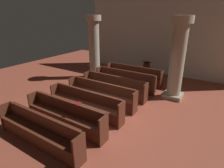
# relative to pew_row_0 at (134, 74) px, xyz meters

# --- Properties ---
(ground_plane) EXTENTS (19.20, 19.20, 0.00)m
(ground_plane) POSITION_rel_pew_row_0_xyz_m (0.64, -3.61, -0.48)
(ground_plane) COLOR #9E4733
(back_wall) EXTENTS (10.00, 0.16, 4.50)m
(back_wall) POSITION_rel_pew_row_0_xyz_m (0.64, 2.47, 1.77)
(back_wall) COLOR beige
(back_wall) RESTS_ON ground
(pew_row_0) EXTENTS (3.20, 0.46, 0.89)m
(pew_row_0) POSITION_rel_pew_row_0_xyz_m (0.00, 0.00, 0.00)
(pew_row_0) COLOR #562819
(pew_row_0) RESTS_ON ground
(pew_row_1) EXTENTS (3.20, 0.46, 0.89)m
(pew_row_1) POSITION_rel_pew_row_0_xyz_m (0.00, -1.02, 0.00)
(pew_row_1) COLOR #562819
(pew_row_1) RESTS_ON ground
(pew_row_2) EXTENTS (3.20, 0.47, 0.89)m
(pew_row_2) POSITION_rel_pew_row_0_xyz_m (0.00, -2.04, 0.00)
(pew_row_2) COLOR #562819
(pew_row_2) RESTS_ON ground
(pew_row_3) EXTENTS (3.20, 0.46, 0.89)m
(pew_row_3) POSITION_rel_pew_row_0_xyz_m (0.00, -3.07, 0.00)
(pew_row_3) COLOR #562819
(pew_row_3) RESTS_ON ground
(pew_row_4) EXTENTS (3.20, 0.46, 0.89)m
(pew_row_4) POSITION_rel_pew_row_0_xyz_m (0.00, -4.09, 0.00)
(pew_row_4) COLOR #562819
(pew_row_4) RESTS_ON ground
(pew_row_5) EXTENTS (3.20, 0.47, 0.89)m
(pew_row_5) POSITION_rel_pew_row_0_xyz_m (0.00, -5.11, 0.00)
(pew_row_5) COLOR #562819
(pew_row_5) RESTS_ON ground
(pew_row_6) EXTENTS (3.20, 0.46, 0.89)m
(pew_row_6) POSITION_rel_pew_row_0_xyz_m (0.00, -6.13, 0.00)
(pew_row_6) COLOR #562819
(pew_row_6) RESTS_ON ground
(pillar_aisle_side) EXTENTS (0.88, 0.88, 3.53)m
(pillar_aisle_side) POSITION_rel_pew_row_0_xyz_m (2.39, -0.78, 1.35)
(pillar_aisle_side) COLOR #9F967E
(pillar_aisle_side) RESTS_ON ground
(pillar_far_side) EXTENTS (0.88, 0.88, 3.53)m
(pillar_far_side) POSITION_rel_pew_row_0_xyz_m (-2.34, -0.43, 1.35)
(pillar_far_side) COLOR #9F967E
(pillar_far_side) RESTS_ON ground
(lectern) EXTENTS (0.48, 0.45, 1.08)m
(lectern) POSITION_rel_pew_row_0_xyz_m (0.33, 0.98, -0.03)
(lectern) COLOR #562B1A
(lectern) RESTS_ON ground
(hymn_book) EXTENTS (0.15, 0.22, 0.03)m
(hymn_book) POSITION_rel_pew_row_0_xyz_m (0.43, -4.92, 0.42)
(hymn_book) COLOR maroon
(hymn_book) RESTS_ON pew_row_5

